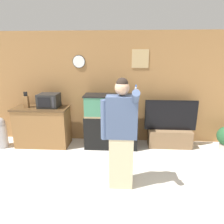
{
  "coord_description": "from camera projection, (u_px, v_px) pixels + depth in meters",
  "views": [
    {
      "loc": [
        0.18,
        -1.77,
        2.07
      ],
      "look_at": [
        -0.03,
        1.8,
        1.05
      ],
      "focal_mm": 32.0,
      "sensor_mm": 36.0,
      "label": 1
    }
  ],
  "objects": [
    {
      "name": "tv_on_stand",
      "position": [
        170.0,
        133.0,
        4.64
      ],
      "size": [
        1.18,
        0.4,
        1.1
      ],
      "color": "brown",
      "rests_on": "ground_plane"
    },
    {
      "name": "microwave",
      "position": [
        49.0,
        100.0,
        4.52
      ],
      "size": [
        0.45,
        0.4,
        0.31
      ],
      "color": "black",
      "rests_on": "counter_island"
    },
    {
      "name": "wall_back_paneled",
      "position": [
        116.0,
        89.0,
        4.76
      ],
      "size": [
        10.0,
        0.08,
        2.6
      ],
      "color": "olive",
      "rests_on": "ground_plane"
    },
    {
      "name": "person_standing",
      "position": [
        121.0,
        133.0,
        3.04
      ],
      "size": [
        0.56,
        0.42,
        1.77
      ],
      "color": "#BCAD89",
      "rests_on": "ground_plane"
    },
    {
      "name": "aquarium_on_stand",
      "position": [
        111.0,
        121.0,
        4.55
      ],
      "size": [
        1.19,
        0.49,
        1.23
      ],
      "color": "black",
      "rests_on": "ground_plane"
    },
    {
      "name": "knife_block",
      "position": [
        26.0,
        101.0,
        4.51
      ],
      "size": [
        0.1,
        0.09,
        0.36
      ],
      "color": "brown",
      "rests_on": "counter_island"
    },
    {
      "name": "counter_island",
      "position": [
        43.0,
        126.0,
        4.67
      ],
      "size": [
        1.24,
        0.58,
        0.92
      ],
      "color": "brown",
      "rests_on": "ground_plane"
    },
    {
      "name": "trash_bin",
      "position": [
        0.0,
        132.0,
        4.59
      ],
      "size": [
        0.3,
        0.3,
        0.71
      ],
      "color": "#B7B7BC",
      "rests_on": "ground_plane"
    }
  ]
}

